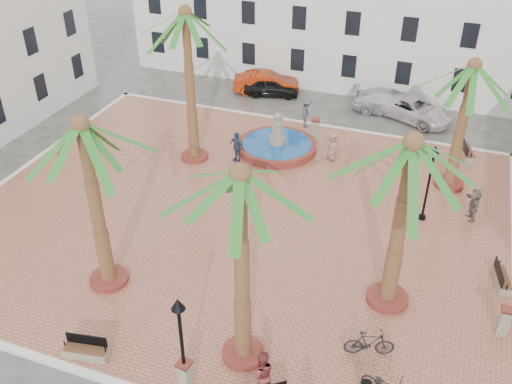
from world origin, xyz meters
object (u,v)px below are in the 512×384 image
Objects in this scene: fountain at (277,145)px; cyclist_b at (262,374)px; pedestrian_east at (474,204)px; lamppost_e at (431,170)px; palm_nw at (186,29)px; palm_e at (410,165)px; bollard_se at (185,375)px; car_white at (413,109)px; bench_s at (86,351)px; bicycle_b at (369,343)px; pedestrian_fountain_a at (333,147)px; pedestrian_north at (307,113)px; pedestrian_fountain_b at (237,147)px; car_red at (266,83)px; car_black at (272,86)px; bench_e at (501,279)px; palm_ne at (471,81)px; palm_sw at (84,146)px; bollard_n at (315,129)px; lamppost_s at (180,330)px; car_silver at (391,102)px; bollard_e at (504,321)px; bench_ne at (466,153)px; palm_s at (241,198)px.

cyclist_b is (4.93, -16.50, 0.63)m from fountain.
fountain is at bearing -121.50° from pedestrian_east.
lamppost_e is 3.04m from pedestrian_east.
palm_nw reaches higher than palm_e.
bollard_se is 24.99m from car_white.
bicycle_b is (9.63, 3.63, 0.31)m from bench_s.
palm_e is at bearing -95.79° from pedestrian_fountain_a.
pedestrian_north is (2.38, 20.76, 0.73)m from bench_s.
pedestrian_fountain_b is at bearing 105.41° from bollard_se.
car_red is at bearing 113.45° from fountain.
palm_nw is at bearing 155.87° from car_white.
bench_e is at bearing -148.17° from car_black.
palm_ne is 9.99m from car_white.
bollard_n is at bearing 72.60° from palm_sw.
lamppost_s is at bearing -49.08° from pedestrian_fountain_b.
palm_e reaches higher than pedestrian_fountain_a.
fountain is 0.60× the size of palm_sw.
pedestrian_east reaches higher than car_silver.
palm_sw is 1.90× the size of lamppost_e.
pedestrian_fountain_a is at bearing 47.17° from pedestrian_fountain_b.
lamppost_s is 7.07m from bicycle_b.
car_silver is (8.46, 0.04, 0.09)m from car_black.
lamppost_s is 3.26× the size of bollard_e.
bollard_n reaches higher than bollard_se.
bollard_n is at bearing 117.25° from palm_e.
bench_ne is 1.45× the size of bollard_se.
fountain is 1.00× the size of car_red.
palm_nw is 2.22× the size of car_black.
palm_s is 6.69m from bollard_se.
pedestrian_fountain_a is 0.41× the size of car_black.
palm_ne is at bearing 8.57° from bench_e.
palm_nw is 6.63× the size of bollard_se.
palm_e is at bearing -52.00° from fountain.
bicycle_b is at bearing 20.95° from palm_s.
palm_s is at bearing -57.93° from palm_nw.
palm_s is 1.74× the size of car_red.
palm_nw is 7.06m from pedestrian_fountain_b.
palm_nw reaches higher than car_red.
lamppost_s is at bearing 142.97° from bench_ne.
car_white is (1.50, -0.57, -0.03)m from car_silver.
pedestrian_north is 0.37× the size of car_white.
bicycle_b reaches higher than bench_s.
bicycle_b is (12.21, -11.03, -6.97)m from palm_nw.
bollard_e is at bearing 26.39° from palm_s.
lamppost_e reaches higher than pedestrian_fountain_b.
bollard_se is 26.09m from car_red.
pedestrian_east is (2.24, 0.80, -1.89)m from lamppost_e.
pedestrian_fountain_b is (-9.79, 11.56, 0.36)m from bicycle_b.
car_black is at bearing -135.01° from car_red.
bollard_se is 0.81× the size of pedestrian_fountain_a.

